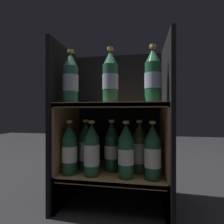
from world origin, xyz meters
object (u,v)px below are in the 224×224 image
(bottle_upper_front_1, at_px, (110,78))
(bottle_lower_back_1, at_px, (112,148))
(bottle_lower_front_2, at_px, (126,152))
(bottle_lower_back_0, at_px, (86,147))
(bottle_lower_front_0, at_px, (70,150))
(bottle_upper_front_0, at_px, (71,80))
(bottle_lower_front_3, at_px, (153,153))
(bottle_upper_front_2, at_px, (153,77))
(bottle_lower_front_1, at_px, (92,151))
(bottle_lower_back_2, at_px, (139,149))

(bottle_upper_front_1, bearing_deg, bottle_lower_back_1, 93.90)
(bottle_lower_front_2, height_order, bottle_lower_back_0, same)
(bottle_lower_front_0, distance_m, bottle_lower_back_0, 0.11)
(bottle_upper_front_0, bearing_deg, bottle_lower_front_3, -0.00)
(bottle_lower_front_2, bearing_deg, bottle_upper_front_2, 0.00)
(bottle_lower_front_1, xyz_separation_m, bottle_lower_back_0, (-0.06, 0.09, 0.00))
(bottle_lower_front_1, distance_m, bottle_lower_front_3, 0.30)
(bottle_lower_front_1, xyz_separation_m, bottle_lower_back_1, (0.09, 0.09, 0.00))
(bottle_lower_back_2, bearing_deg, bottle_lower_front_1, -159.93)
(bottle_lower_front_0, height_order, bottle_lower_front_1, same)
(bottle_lower_front_1, bearing_deg, bottle_lower_front_0, -180.00)
(bottle_lower_front_3, distance_m, bottle_lower_back_0, 0.37)
(bottle_upper_front_2, relative_size, bottle_lower_front_2, 1.00)
(bottle_lower_front_2, xyz_separation_m, bottle_lower_back_2, (0.06, 0.09, -0.00))
(bottle_lower_back_1, bearing_deg, bottle_lower_front_3, -22.05)
(bottle_upper_front_1, relative_size, bottle_lower_back_0, 1.00)
(bottle_lower_back_1, relative_size, bottle_lower_back_2, 1.00)
(bottle_upper_front_1, xyz_separation_m, bottle_lower_front_1, (-0.09, 0.00, -0.37))
(bottle_upper_front_2, bearing_deg, bottle_lower_front_1, 180.00)
(bottle_lower_back_2, bearing_deg, bottle_lower_back_1, 180.00)
(bottle_upper_front_1, distance_m, bottle_lower_back_0, 0.41)
(bottle_upper_front_0, bearing_deg, bottle_upper_front_2, 0.00)
(bottle_upper_front_1, distance_m, bottle_lower_front_2, 0.37)
(bottle_upper_front_0, relative_size, bottle_lower_front_0, 1.00)
(bottle_upper_front_0, relative_size, bottle_lower_front_1, 1.00)
(bottle_upper_front_2, height_order, bottle_lower_back_1, bottle_upper_front_2)
(bottle_upper_front_1, xyz_separation_m, bottle_upper_front_2, (0.21, 0.00, 0.00))
(bottle_lower_front_3, bearing_deg, bottle_lower_front_1, 180.00)
(bottle_lower_front_3, xyz_separation_m, bottle_lower_back_0, (-0.36, 0.09, -0.00))
(bottle_upper_front_0, bearing_deg, bottle_lower_back_2, 13.90)
(bottle_lower_front_0, bearing_deg, bottle_lower_back_1, 22.86)
(bottle_lower_front_0, distance_m, bottle_lower_front_1, 0.12)
(bottle_lower_front_1, height_order, bottle_lower_back_1, same)
(bottle_upper_front_1, bearing_deg, bottle_lower_front_3, 0.00)
(bottle_lower_front_2, bearing_deg, bottle_lower_front_1, 180.00)
(bottle_lower_back_2, bearing_deg, bottle_lower_back_0, 180.00)
(bottle_lower_back_1, bearing_deg, bottle_lower_front_0, -157.14)
(bottle_upper_front_0, bearing_deg, bottle_lower_front_0, -180.00)
(bottle_lower_front_0, relative_size, bottle_lower_back_0, 1.00)
(bottle_upper_front_1, bearing_deg, bottle_upper_front_2, 0.00)
(bottle_lower_front_3, height_order, bottle_lower_back_0, same)
(bottle_upper_front_2, height_order, bottle_lower_back_0, bottle_upper_front_2)
(bottle_lower_front_2, relative_size, bottle_lower_back_1, 1.00)
(bottle_lower_back_1, bearing_deg, bottle_upper_front_2, -21.95)
(bottle_lower_front_1, bearing_deg, bottle_upper_front_1, -0.00)
(bottle_lower_front_1, bearing_deg, bottle_lower_front_2, 0.00)
(bottle_upper_front_2, relative_size, bottle_lower_back_2, 1.00)
(bottle_lower_back_0, height_order, bottle_lower_back_1, same)
(bottle_upper_front_2, bearing_deg, bottle_lower_back_1, 158.05)
(bottle_upper_front_0, height_order, bottle_upper_front_2, same)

